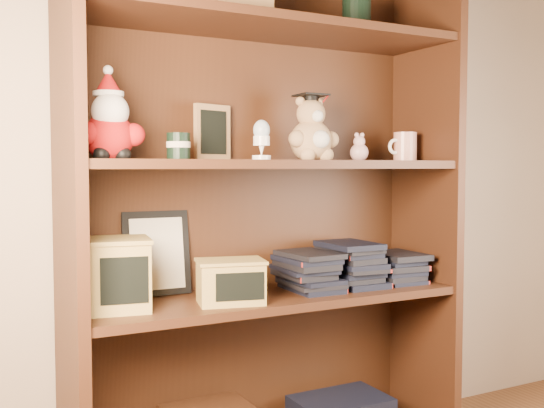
{
  "coord_description": "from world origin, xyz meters",
  "views": [
    {
      "loc": [
        -0.83,
        -0.37,
        0.93
      ],
      "look_at": [
        0.05,
        1.3,
        0.82
      ],
      "focal_mm": 42.0,
      "sensor_mm": 36.0,
      "label": 1
    }
  ],
  "objects_px": {
    "bookcase": "(264,217)",
    "teacher_mug": "(405,147)",
    "grad_teddy_bear": "(312,135)",
    "treats_box": "(116,274)"
  },
  "relations": [
    {
      "from": "bookcase",
      "to": "teacher_mug",
      "type": "relative_size",
      "value": 14.89
    },
    {
      "from": "bookcase",
      "to": "grad_teddy_bear",
      "type": "height_order",
      "value": "bookcase"
    },
    {
      "from": "teacher_mug",
      "to": "treats_box",
      "type": "height_order",
      "value": "teacher_mug"
    },
    {
      "from": "bookcase",
      "to": "teacher_mug",
      "type": "xyz_separation_m",
      "value": [
        0.5,
        -0.05,
        0.22
      ]
    },
    {
      "from": "bookcase",
      "to": "teacher_mug",
      "type": "bearing_deg",
      "value": -5.77
    },
    {
      "from": "bookcase",
      "to": "grad_teddy_bear",
      "type": "xyz_separation_m",
      "value": [
        0.14,
        -0.06,
        0.25
      ]
    },
    {
      "from": "teacher_mug",
      "to": "treats_box",
      "type": "distance_m",
      "value": 1.03
    },
    {
      "from": "bookcase",
      "to": "teacher_mug",
      "type": "height_order",
      "value": "bookcase"
    },
    {
      "from": "grad_teddy_bear",
      "to": "treats_box",
      "type": "relative_size",
      "value": 1.03
    },
    {
      "from": "treats_box",
      "to": "bookcase",
      "type": "bearing_deg",
      "value": 6.32
    }
  ]
}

